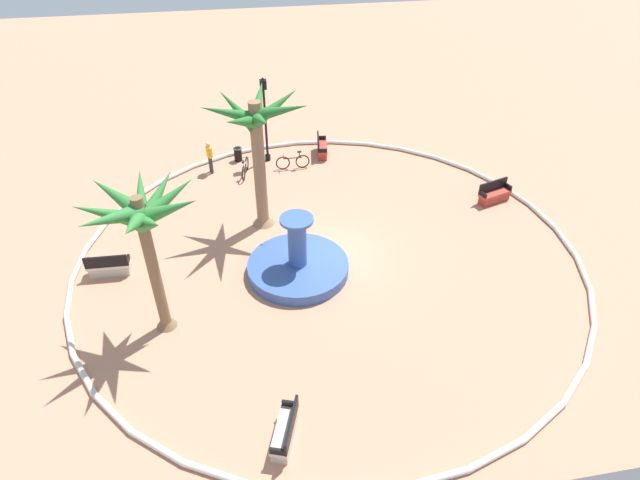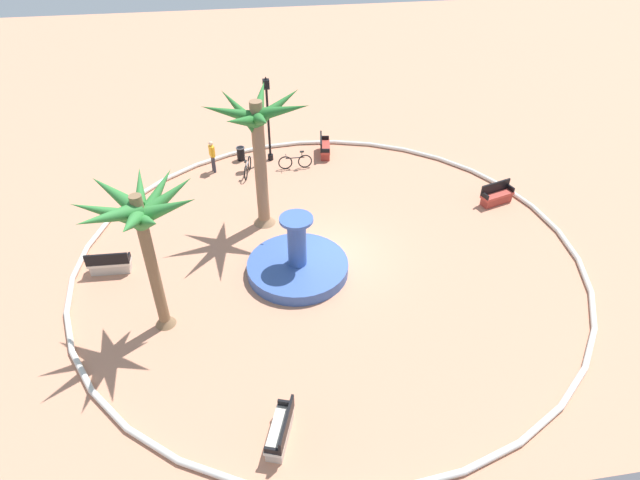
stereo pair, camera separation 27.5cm
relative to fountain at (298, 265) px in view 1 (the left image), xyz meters
The scene contains 14 objects.
ground_plane 1.64m from the fountain, 148.91° to the right, with size 80.00×80.00×0.00m, color tan.
plaza_curb 1.62m from the fountain, 148.91° to the right, with size 19.96×19.96×0.20m, color silver.
fountain is the anchor object (origin of this frame).
palm_tree_near_fountain 6.64m from the fountain, 22.95° to the left, with size 3.80×3.73×5.49m.
palm_tree_by_curb 5.40m from the fountain, 73.66° to the right, with size 4.24×4.26×5.83m.
bench_east 7.21m from the fountain, ahead, with size 1.62×0.56×1.00m.
bench_west 10.18m from the fountain, 160.14° to the right, with size 1.68×0.96×1.00m.
bench_north 9.69m from the fountain, 105.39° to the right, with size 0.72×1.66×1.00m.
bench_southeast 7.22m from the fountain, 79.29° to the left, with size 1.00×1.68×1.00m.
lamppost 9.49m from the fountain, 88.15° to the right, with size 0.32×0.32×4.43m.
trash_bin 9.60m from the fountain, 79.10° to the right, with size 0.46×0.46×0.73m.
bicycle_red_frame 8.15m from the fountain, 96.16° to the right, with size 1.72×0.44×0.94m.
bicycle_by_lamppost 8.02m from the fountain, 78.96° to the right, with size 0.54×1.69×0.94m.
person_cyclist_helmet 9.03m from the fountain, 69.17° to the right, with size 0.31×0.50×1.66m.
Camera 1 is at (3.24, 16.53, 13.42)m, focal length 30.02 mm.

